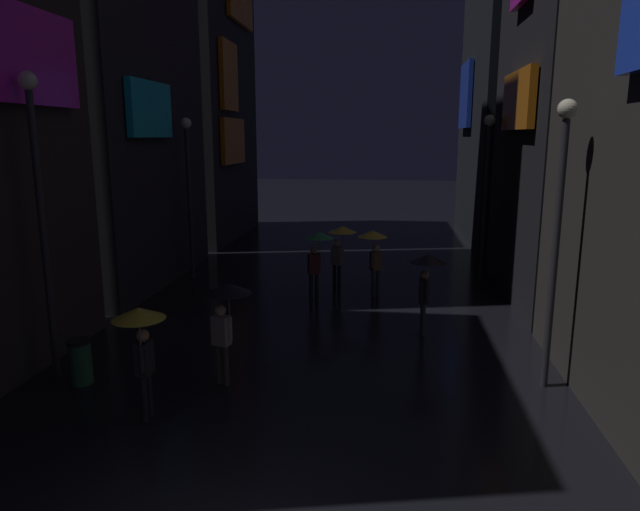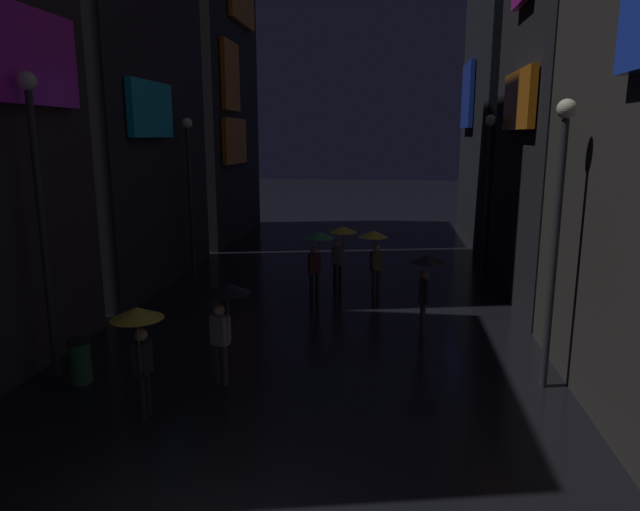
# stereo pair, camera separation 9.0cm
# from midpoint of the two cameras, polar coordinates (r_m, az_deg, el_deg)

# --- Properties ---
(building_left_far) EXTENTS (4.25, 7.97, 18.07)m
(building_left_far) POSITION_cam_midpoint_polar(r_m,az_deg,el_deg) (29.17, -12.23, 19.75)
(building_left_far) COLOR #232328
(building_left_far) RESTS_ON ground
(pedestrian_far_right_yellow) EXTENTS (0.90, 0.90, 2.12)m
(pedestrian_far_right_yellow) POSITION_cam_midpoint_polar(r_m,az_deg,el_deg) (17.47, 5.59, 1.06)
(pedestrian_far_right_yellow) COLOR #2D2D38
(pedestrian_far_right_yellow) RESTS_ON ground
(pedestrian_midstreet_centre_black) EXTENTS (0.90, 0.90, 2.12)m
(pedestrian_midstreet_centre_black) POSITION_cam_midpoint_polar(r_m,az_deg,el_deg) (14.19, 10.74, -1.63)
(pedestrian_midstreet_centre_black) COLOR #2D2D38
(pedestrian_midstreet_centre_black) RESTS_ON ground
(pedestrian_near_crossing_green) EXTENTS (0.90, 0.90, 2.12)m
(pedestrian_near_crossing_green) POSITION_cam_midpoint_polar(r_m,az_deg,el_deg) (17.13, -0.08, 0.90)
(pedestrian_near_crossing_green) COLOR black
(pedestrian_near_crossing_green) RESTS_ON ground
(pedestrian_foreground_left_yellow) EXTENTS (0.90, 0.90, 2.12)m
(pedestrian_foreground_left_yellow) POSITION_cam_midpoint_polar(r_m,az_deg,el_deg) (18.21, 2.29, 1.56)
(pedestrian_foreground_left_yellow) COLOR black
(pedestrian_foreground_left_yellow) RESTS_ON ground
(pedestrian_foreground_right_yellow) EXTENTS (0.90, 0.90, 2.12)m
(pedestrian_foreground_right_yellow) POSITION_cam_midpoint_polar(r_m,az_deg,el_deg) (10.24, -17.42, -7.27)
(pedestrian_foreground_right_yellow) COLOR black
(pedestrian_foreground_right_yellow) RESTS_ON ground
(pedestrian_midstreet_left_black) EXTENTS (0.90, 0.90, 2.12)m
(pedestrian_midstreet_left_black) POSITION_cam_midpoint_polar(r_m,az_deg,el_deg) (11.38, -9.25, -4.95)
(pedestrian_midstreet_left_black) COLOR #38332D
(pedestrian_midstreet_left_black) RESTS_ON ground
(streetlamp_right_far) EXTENTS (0.36, 0.36, 5.60)m
(streetlamp_right_far) POSITION_cam_midpoint_polar(r_m,az_deg,el_deg) (19.78, 16.50, 7.24)
(streetlamp_right_far) COLOR #2D2D33
(streetlamp_right_far) RESTS_ON ground
(streetlamp_left_near) EXTENTS (0.36, 0.36, 6.13)m
(streetlamp_left_near) POSITION_cam_midpoint_polar(r_m,az_deg,el_deg) (12.52, -26.11, 5.41)
(streetlamp_left_near) COLOR #2D2D33
(streetlamp_left_near) RESTS_ON ground
(streetlamp_right_near) EXTENTS (0.36, 0.36, 5.59)m
(streetlamp_right_near) POSITION_cam_midpoint_polar(r_m,az_deg,el_deg) (11.67, 22.87, 3.85)
(streetlamp_right_near) COLOR #2D2D33
(streetlamp_right_near) RESTS_ON ground
(streetlamp_left_far) EXTENTS (0.36, 0.36, 5.53)m
(streetlamp_left_far) POSITION_cam_midpoint_polar(r_m,az_deg,el_deg) (20.15, -12.78, 7.40)
(streetlamp_left_far) COLOR #2D2D33
(streetlamp_left_far) RESTS_ON ground
(trash_bin) EXTENTS (0.46, 0.46, 0.93)m
(trash_bin) POSITION_cam_midpoint_polar(r_m,az_deg,el_deg) (12.69, -22.70, -9.69)
(trash_bin) COLOR #265933
(trash_bin) RESTS_ON ground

